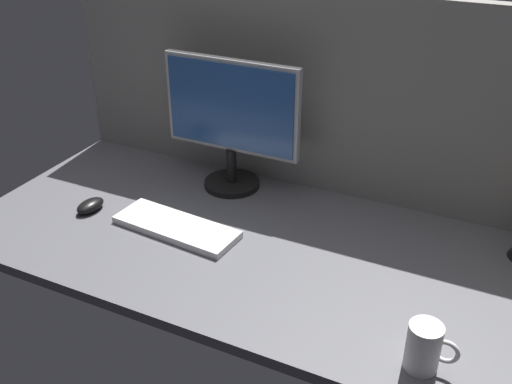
{
  "coord_description": "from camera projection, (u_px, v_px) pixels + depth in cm",
  "views": [
    {
      "loc": [
        52.88,
        -124.35,
        91.98
      ],
      "look_at": [
        -11.18,
        0.0,
        14.0
      ],
      "focal_mm": 41.43,
      "sensor_mm": 36.0,
      "label": 1
    }
  ],
  "objects": [
    {
      "name": "keyboard",
      "position": [
        176.0,
        227.0,
        1.69
      ],
      "size": [
        37.96,
        16.07,
        2.0
      ],
      "primitive_type": "cube",
      "rotation": [
        0.0,
        0.0,
        -0.08
      ],
      "color": "silver",
      "rests_on": "ground_plane"
    },
    {
      "name": "cubicle_wall_back",
      "position": [
        333.0,
        96.0,
        1.77
      ],
      "size": [
        180.0,
        5.0,
        61.83
      ],
      "color": "gray",
      "rests_on": "ground_plane"
    },
    {
      "name": "mouse",
      "position": [
        90.0,
        206.0,
        1.78
      ],
      "size": [
        6.67,
        10.18,
        3.4
      ],
      "primitive_type": "ellipsoid",
      "rotation": [
        0.0,
        0.0,
        -0.12
      ],
      "color": "black",
      "rests_on": "ground_plane"
    },
    {
      "name": "mug_ceramic_white",
      "position": [
        424.0,
        347.0,
        1.21
      ],
      "size": [
        10.89,
        7.17,
        10.97
      ],
      "color": "white",
      "rests_on": "ground_plane"
    },
    {
      "name": "ground_plane",
      "position": [
        280.0,
        249.0,
        1.63
      ],
      "size": [
        180.0,
        80.0,
        3.0
      ],
      "primitive_type": "cube",
      "color": "#515156"
    },
    {
      "name": "monitor",
      "position": [
        231.0,
        118.0,
        1.82
      ],
      "size": [
        44.62,
        18.0,
        41.91
      ],
      "color": "black",
      "rests_on": "ground_plane"
    }
  ]
}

